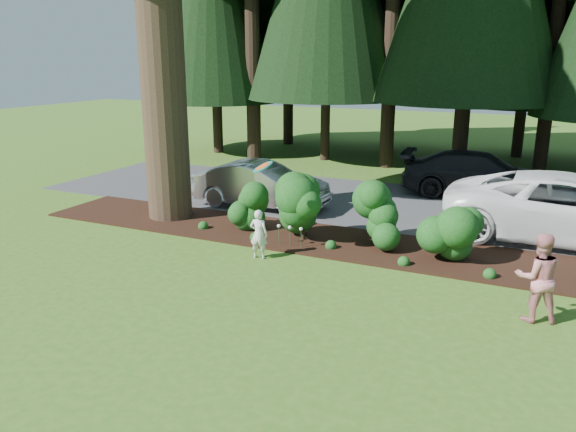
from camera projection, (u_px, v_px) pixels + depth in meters
The scene contains 11 objects.
ground at pixel (255, 284), 11.63m from camera, with size 80.00×80.00×0.00m, color #33601B.
mulch_bed at pixel (314, 238), 14.46m from camera, with size 16.00×2.50×0.05m, color black.
driveway at pixel (364, 202), 18.17m from camera, with size 22.00×6.00×0.03m, color #38383A.
shrub_row at pixel (342, 214), 13.84m from camera, with size 6.53×1.60×1.61m.
lily_cluster at pixel (290, 228), 13.71m from camera, with size 0.69×0.09×0.57m.
car_silver_wagon at pixel (261, 185), 17.32m from camera, with size 1.47×4.22×1.39m, color #B2B2B7.
car_white_suv at pixel (572, 209), 13.98m from camera, with size 2.82×6.12×1.70m, color white.
car_dark_suv at pixel (479, 174), 18.66m from camera, with size 2.07×5.08×1.48m, color black.
child at pixel (259, 234), 12.98m from camera, with size 0.43×0.28×1.17m, color silver.
adult at pixel (538, 277), 9.83m from camera, with size 0.79×0.62×1.62m, color red.
frisbee at pixel (263, 167), 12.36m from camera, with size 0.51×0.48×0.32m.
Camera 1 is at (5.17, -9.51, 4.54)m, focal length 35.00 mm.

